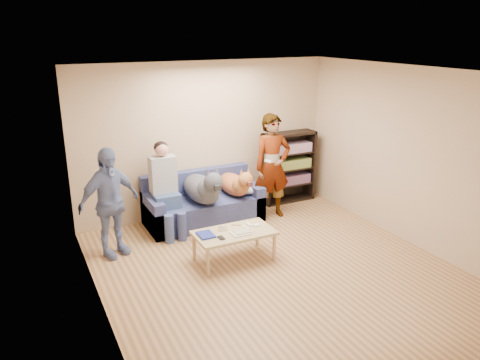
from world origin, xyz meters
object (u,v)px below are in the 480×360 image
sofa (203,205)px  person_seated (165,185)px  dog_tan (236,184)px  person_standing_left (109,203)px  dog_gray (204,188)px  bookshelf (288,165)px  person_standing_right (272,166)px  camera_silver (223,228)px  coffee_table (234,235)px  notebook_blue (206,235)px

sofa → person_seated: 0.83m
sofa → dog_tan: (0.54, -0.15, 0.35)m
person_standing_left → dog_gray: size_ratio=1.23×
person_standing_left → bookshelf: person_standing_left is taller
person_standing_right → person_seated: bearing=179.0°
camera_silver → dog_gray: bearing=81.3°
person_standing_left → coffee_table: bearing=-52.1°
person_standing_right → camera_silver: size_ratio=16.12×
notebook_blue → bookshelf: 2.86m
person_standing_right → sofa: bearing=169.9°
camera_silver → sofa: 1.37m
person_standing_left → camera_silver: (1.36, -0.78, -0.34)m
person_standing_left → notebook_blue: 1.42m
notebook_blue → person_seated: bearing=96.2°
person_standing_left → sofa: 1.77m
person_standing_right → dog_tan: person_standing_right is taller
dog_gray → coffee_table: 1.25m
camera_silver → bookshelf: size_ratio=0.08×
coffee_table → bookshelf: size_ratio=0.85×
dog_tan → person_standing_right: bearing=-13.5°
person_standing_right → dog_tan: size_ratio=1.54×
person_standing_right → bookshelf: 0.87m
notebook_blue → dog_gray: dog_gray is taller
notebook_blue → sofa: size_ratio=0.14×
notebook_blue → person_seated: person_seated is taller
person_standing_right → notebook_blue: bearing=-141.9°
sofa → dog_gray: size_ratio=1.48×
camera_silver → person_seated: person_seated is taller
notebook_blue → camera_silver: 0.29m
dog_tan → camera_silver: bearing=-123.3°
camera_silver → bookshelf: bookshelf is taller
person_seated → notebook_blue: bearing=-83.8°
dog_tan → person_standing_left: bearing=-169.3°
notebook_blue → person_seated: (-0.14, 1.28, 0.34)m
person_standing_right → coffee_table: person_standing_right is taller
bookshelf → camera_silver: bearing=-142.4°
camera_silver → dog_tan: (0.78, 1.19, 0.18)m
person_seated → coffee_table: (0.54, -1.33, -0.40)m
person_standing_left → coffee_table: size_ratio=1.43×
camera_silver → dog_tan: dog_tan is taller
notebook_blue → coffee_table: 0.41m
bookshelf → dog_tan: bearing=-162.9°
sofa → notebook_blue: bearing=-110.3°
dog_gray → notebook_blue: bearing=-111.0°
bookshelf → person_seated: bearing=-171.7°
camera_silver → coffee_table: (0.12, -0.12, -0.07)m
person_standing_right → bookshelf: bearing=44.1°
person_standing_left → bookshelf: (3.41, 0.79, -0.11)m
person_standing_right → person_seated: (-1.81, 0.18, -0.11)m
person_standing_right → dog_gray: 1.24m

